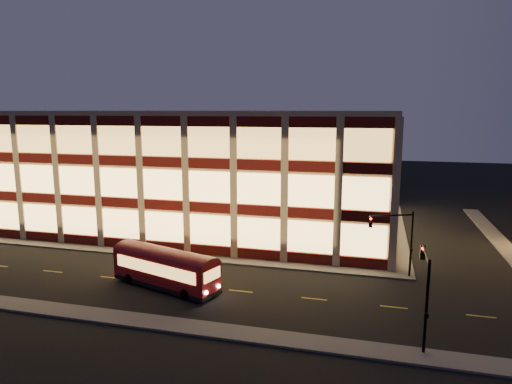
# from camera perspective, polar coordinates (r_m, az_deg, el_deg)

# --- Properties ---
(ground) EXTENTS (200.00, 200.00, 0.00)m
(ground) POSITION_cam_1_polar(r_m,az_deg,el_deg) (46.85, -11.66, -8.14)
(ground) COLOR black
(ground) RESTS_ON ground
(sidewalk_office_south) EXTENTS (54.00, 2.00, 0.15)m
(sidewalk_office_south) POSITION_cam_1_polar(r_m,az_deg,el_deg) (49.03, -14.31, -7.33)
(sidewalk_office_south) COLOR #514F4C
(sidewalk_office_south) RESTS_ON ground
(sidewalk_office_east) EXTENTS (2.00, 30.00, 0.15)m
(sidewalk_office_east) POSITION_cam_1_polar(r_m,az_deg,el_deg) (58.57, 17.15, -4.60)
(sidewalk_office_east) COLOR #514F4C
(sidewalk_office_east) RESTS_ON ground
(sidewalk_tower_west) EXTENTS (2.00, 30.00, 0.15)m
(sidewalk_tower_west) POSITION_cam_1_polar(r_m,az_deg,el_deg) (60.10, 27.71, -4.96)
(sidewalk_tower_west) COLOR #514F4C
(sidewalk_tower_west) RESTS_ON ground
(sidewalk_near) EXTENTS (100.00, 2.00, 0.15)m
(sidewalk_near) POSITION_cam_1_polar(r_m,az_deg,el_deg) (36.48, -21.03, -13.93)
(sidewalk_near) COLOR #514F4C
(sidewalk_near) RESTS_ON ground
(office_building) EXTENTS (50.45, 30.45, 14.50)m
(office_building) POSITION_cam_1_polar(r_m,az_deg,el_deg) (61.57, -7.34, 3.28)
(office_building) COLOR tan
(office_building) RESTS_ON ground
(traffic_signal_far) EXTENTS (3.79, 1.87, 6.00)m
(traffic_signal_far) POSITION_cam_1_polar(r_m,az_deg,el_deg) (41.31, 17.18, -4.93)
(traffic_signal_far) COLOR black
(traffic_signal_far) RESTS_ON ground
(traffic_signal_near) EXTENTS (0.32, 4.45, 6.00)m
(traffic_signal_near) POSITION_cam_1_polar(r_m,az_deg,el_deg) (30.67, 20.40, -10.37)
(traffic_signal_near) COLOR black
(traffic_signal_near) RESTS_ON ground
(trolley_bus) EXTENTS (10.09, 5.35, 3.32)m
(trolley_bus) POSITION_cam_1_polar(r_m,az_deg,el_deg) (39.01, -11.28, -9.05)
(trolley_bus) COLOR maroon
(trolley_bus) RESTS_ON ground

